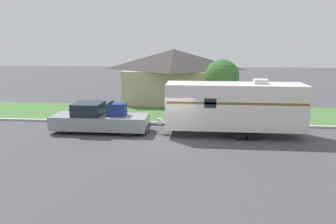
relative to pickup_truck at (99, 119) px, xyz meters
name	(u,v)px	position (x,y,z in m)	size (l,w,h in m)	color
ground_plane	(172,140)	(4.85, -1.32, -0.85)	(120.00, 120.00, 0.00)	#47474C
curb_strip	(177,123)	(4.85, 2.43, -0.78)	(80.00, 0.30, 0.14)	#ADADA8
lawn_strip	(180,113)	(4.85, 6.08, -0.83)	(80.00, 7.00, 0.03)	#477538
house_across_street	(174,75)	(3.88, 11.77, 1.77)	(9.76, 6.86, 5.05)	tan
pickup_truck	(99,119)	(0.00, 0.00, 0.00)	(6.24, 2.09, 2.02)	black
travel_trailer	(234,106)	(8.55, 0.00, 1.02)	(9.32, 2.33, 3.52)	black
mailbox	(224,110)	(8.15, 3.02, 0.11)	(0.48, 0.20, 1.24)	brown
tree_in_yard	(222,77)	(8.15, 6.32, 2.17)	(2.75, 2.75, 4.40)	brown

